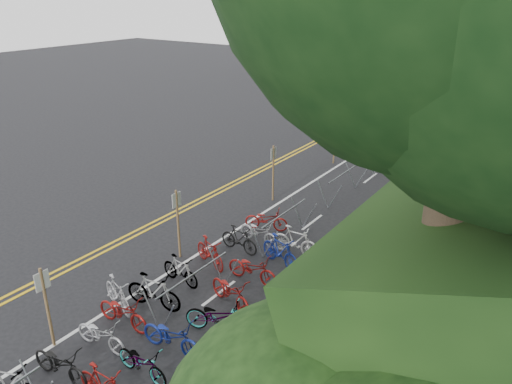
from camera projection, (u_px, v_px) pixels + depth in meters
ground at (42, 325)px, 13.83m from camera, size 120.00×120.00×0.00m
road_markings at (262, 207)px, 21.22m from camera, size 7.47×80.00×0.01m
red_curb at (393, 219)px, 20.02m from camera, size 0.25×28.00×0.10m
bike_racks_rest at (344, 179)px, 21.88m from camera, size 1.14×23.00×1.17m
signpost_near at (46, 302)px, 12.56m from camera, size 0.08×0.40×2.32m
signposts_rest at (307, 152)px, 23.67m from camera, size 0.08×18.40×2.50m
bike_front at (117, 294)px, 14.37m from camera, size 0.95×1.72×1.00m
bike_valet at (179, 303)px, 13.95m from camera, size 3.51×13.16×1.09m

